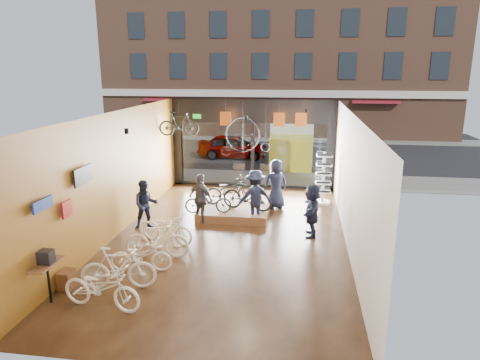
% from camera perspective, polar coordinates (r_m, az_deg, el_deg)
% --- Properties ---
extents(ground_plane, '(7.00, 12.00, 0.04)m').
position_cam_1_polar(ground_plane, '(13.24, -1.41, -7.80)').
color(ground_plane, black).
rests_on(ground_plane, ground).
extents(ceiling, '(7.00, 12.00, 0.04)m').
position_cam_1_polar(ceiling, '(12.30, -1.53, 8.97)').
color(ceiling, black).
rests_on(ceiling, ground).
extents(wall_left, '(0.04, 12.00, 3.80)m').
position_cam_1_polar(wall_left, '(13.67, -16.17, 0.80)').
color(wall_left, brown).
rests_on(wall_left, ground).
extents(wall_right, '(0.04, 12.00, 3.80)m').
position_cam_1_polar(wall_right, '(12.54, 14.59, -0.31)').
color(wall_right, beige).
rests_on(wall_right, ground).
extents(wall_back, '(7.00, 0.04, 3.80)m').
position_cam_1_polar(wall_back, '(7.12, -9.89, -11.73)').
color(wall_back, beige).
rests_on(wall_back, ground).
extents(storefront, '(7.00, 0.26, 3.80)m').
position_cam_1_polar(storefront, '(18.45, 1.70, 4.86)').
color(storefront, black).
rests_on(storefront, ground).
extents(exit_sign, '(0.35, 0.06, 0.18)m').
position_cam_1_polar(exit_sign, '(18.60, -5.76, 8.45)').
color(exit_sign, '#198C26').
rests_on(exit_sign, storefront).
extents(street_road, '(30.00, 18.00, 0.02)m').
position_cam_1_polar(street_road, '(27.61, 3.86, 4.09)').
color(street_road, black).
rests_on(street_road, ground).
extents(sidewalk_near, '(30.00, 2.40, 0.12)m').
position_cam_1_polar(sidewalk_near, '(20.00, 2.06, 0.24)').
color(sidewalk_near, slate).
rests_on(sidewalk_near, ground).
extents(sidewalk_far, '(30.00, 2.00, 0.12)m').
position_cam_1_polar(sidewalk_far, '(31.53, 4.45, 5.53)').
color(sidewalk_far, slate).
rests_on(sidewalk_far, ground).
extents(opposite_building, '(26.00, 5.00, 14.00)m').
position_cam_1_polar(opposite_building, '(33.68, 5.00, 17.95)').
color(opposite_building, brown).
rests_on(opposite_building, ground).
extents(street_car, '(4.00, 1.61, 1.36)m').
position_cam_1_polar(street_car, '(24.77, -0.94, 4.53)').
color(street_car, gray).
rests_on(street_car, street_road).
extents(box_truck, '(2.19, 6.56, 2.59)m').
position_cam_1_polar(box_truck, '(23.37, 6.96, 5.33)').
color(box_truck, silver).
rests_on(box_truck, street_road).
extents(floor_bike_0, '(1.91, 0.90, 0.97)m').
position_cam_1_polar(floor_bike_0, '(9.90, -17.99, -13.52)').
color(floor_bike_0, '#F3E8CE').
rests_on(floor_bike_0, ground_plane).
extents(floor_bike_1, '(1.83, 0.85, 1.06)m').
position_cam_1_polar(floor_bike_1, '(10.56, -15.91, -11.23)').
color(floor_bike_1, '#F3E8CE').
rests_on(floor_bike_1, ground_plane).
extents(floor_bike_2, '(1.64, 0.76, 0.83)m').
position_cam_1_polar(floor_bike_2, '(11.33, -13.07, -9.82)').
color(floor_bike_2, '#F3E8CE').
rests_on(floor_bike_2, ground_plane).
extents(floor_bike_3, '(1.80, 0.67, 1.06)m').
position_cam_1_polar(floor_bike_3, '(11.96, -11.07, -7.79)').
color(floor_bike_3, '#F3E8CE').
rests_on(floor_bike_3, ground_plane).
extents(floor_bike_4, '(1.84, 1.07, 0.91)m').
position_cam_1_polar(floor_bike_4, '(12.93, -9.72, -6.31)').
color(floor_bike_4, '#F3E8CE').
rests_on(floor_bike_4, ground_plane).
extents(display_platform, '(2.40, 1.80, 0.30)m').
position_cam_1_polar(display_platform, '(15.03, -0.82, -4.32)').
color(display_platform, brown).
rests_on(display_platform, ground_plane).
extents(display_bike_left, '(1.64, 0.82, 0.82)m').
position_cam_1_polar(display_bike_left, '(14.42, -4.26, -2.85)').
color(display_bike_left, black).
rests_on(display_bike_left, display_platform).
extents(display_bike_mid, '(1.87, 0.91, 1.08)m').
position_cam_1_polar(display_bike_mid, '(14.63, 0.96, -2.02)').
color(display_bike_mid, black).
rests_on(display_bike_mid, display_platform).
extents(display_bike_right, '(1.93, 1.33, 0.96)m').
position_cam_1_polar(display_bike_right, '(15.46, -1.41, -1.33)').
color(display_bike_right, black).
rests_on(display_bike_right, display_platform).
extents(customer_1, '(0.96, 0.87, 1.61)m').
position_cam_1_polar(customer_1, '(14.06, -12.46, -3.22)').
color(customer_1, '#161C33').
rests_on(customer_1, ground_plane).
extents(customer_2, '(1.07, 0.84, 1.69)m').
position_cam_1_polar(customer_2, '(14.26, -5.23, -2.50)').
color(customer_2, '#3F3F44').
rests_on(customer_2, ground_plane).
extents(customer_3, '(1.30, 0.95, 1.80)m').
position_cam_1_polar(customer_3, '(14.27, 2.04, -2.21)').
color(customer_3, '#161C33').
rests_on(customer_3, ground_plane).
extents(customer_4, '(1.06, 0.90, 1.84)m').
position_cam_1_polar(customer_4, '(15.75, 4.80, -0.55)').
color(customer_4, '#161C33').
rests_on(customer_4, ground_plane).
extents(customer_5, '(0.53, 1.53, 1.64)m').
position_cam_1_polar(customer_5, '(13.32, 9.56, -4.01)').
color(customer_5, '#161C33').
rests_on(customer_5, ground_plane).
extents(sunglasses_rack, '(0.60, 0.50, 2.02)m').
position_cam_1_polar(sunglasses_rack, '(16.47, 11.06, 0.22)').
color(sunglasses_rack, white).
rests_on(sunglasses_rack, ground_plane).
extents(wall_merch, '(0.40, 2.40, 2.60)m').
position_cam_1_polar(wall_merch, '(10.83, -22.85, -6.75)').
color(wall_merch, navy).
rests_on(wall_merch, wall_left).
extents(penny_farthing, '(1.68, 0.06, 1.34)m').
position_cam_1_polar(penny_farthing, '(16.65, 1.34, 5.89)').
color(penny_farthing, black).
rests_on(penny_farthing, ceiling).
extents(hung_bike, '(1.62, 0.61, 0.95)m').
position_cam_1_polar(hung_bike, '(17.09, -8.14, 7.41)').
color(hung_bike, black).
rests_on(hung_bike, ceiling).
extents(jersey_left, '(0.45, 0.03, 0.55)m').
position_cam_1_polar(jersey_left, '(17.65, -1.95, 8.19)').
color(jersey_left, '#CC5919').
rests_on(jersey_left, ceiling).
extents(jersey_mid, '(0.45, 0.03, 0.55)m').
position_cam_1_polar(jersey_mid, '(17.40, 5.24, 8.04)').
color(jersey_mid, '#CC5919').
rests_on(jersey_mid, ceiling).
extents(jersey_right, '(0.45, 0.03, 0.55)m').
position_cam_1_polar(jersey_right, '(17.37, 8.13, 7.94)').
color(jersey_right, '#CC5919').
rests_on(jersey_right, ceiling).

